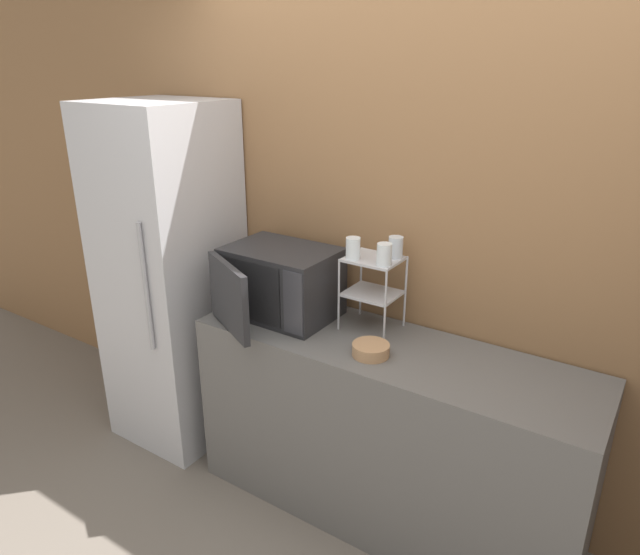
{
  "coord_description": "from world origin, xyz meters",
  "views": [
    {
      "loc": [
        0.97,
        -1.74,
        2.09
      ],
      "look_at": [
        -0.38,
        0.3,
        1.14
      ],
      "focal_mm": 32.0,
      "sensor_mm": 36.0,
      "label": 1
    }
  ],
  "objects_px": {
    "microwave": "(279,283)",
    "glass_back_right": "(396,247)",
    "glass_front_right": "(384,254)",
    "bowl": "(371,350)",
    "dish_rack": "(373,278)",
    "refrigerator": "(171,279)",
    "glass_front_left": "(353,248)"
  },
  "relations": [
    {
      "from": "microwave",
      "to": "glass_back_right",
      "type": "bearing_deg",
      "value": 19.11
    },
    {
      "from": "glass_back_right",
      "to": "glass_front_right",
      "type": "relative_size",
      "value": 1.0
    },
    {
      "from": "glass_front_right",
      "to": "bowl",
      "type": "relative_size",
      "value": 0.6
    },
    {
      "from": "microwave",
      "to": "dish_rack",
      "type": "relative_size",
      "value": 1.66
    },
    {
      "from": "dish_rack",
      "to": "refrigerator",
      "type": "distance_m",
      "value": 1.2
    },
    {
      "from": "glass_back_right",
      "to": "glass_front_right",
      "type": "distance_m",
      "value": 0.12
    },
    {
      "from": "bowl",
      "to": "refrigerator",
      "type": "distance_m",
      "value": 1.3
    },
    {
      "from": "microwave",
      "to": "glass_front_right",
      "type": "relative_size",
      "value": 5.99
    },
    {
      "from": "refrigerator",
      "to": "bowl",
      "type": "bearing_deg",
      "value": -3.48
    },
    {
      "from": "glass_front_left",
      "to": "refrigerator",
      "type": "distance_m",
      "value": 1.16
    },
    {
      "from": "glass_back_right",
      "to": "bowl",
      "type": "xyz_separation_m",
      "value": [
        0.05,
        -0.3,
        -0.37
      ]
    },
    {
      "from": "dish_rack",
      "to": "glass_front_left",
      "type": "height_order",
      "value": "glass_front_left"
    },
    {
      "from": "glass_front_left",
      "to": "bowl",
      "type": "distance_m",
      "value": 0.46
    },
    {
      "from": "glass_front_right",
      "to": "microwave",
      "type": "bearing_deg",
      "value": -172.95
    },
    {
      "from": "microwave",
      "to": "bowl",
      "type": "relative_size",
      "value": 3.6
    },
    {
      "from": "glass_back_right",
      "to": "bowl",
      "type": "distance_m",
      "value": 0.48
    },
    {
      "from": "glass_front_left",
      "to": "refrigerator",
      "type": "xyz_separation_m",
      "value": [
        -1.1,
        -0.1,
        -0.35
      ]
    },
    {
      "from": "microwave",
      "to": "dish_rack",
      "type": "height_order",
      "value": "dish_rack"
    },
    {
      "from": "microwave",
      "to": "glass_front_right",
      "type": "xyz_separation_m",
      "value": [
        0.53,
        0.07,
        0.23
      ]
    },
    {
      "from": "glass_front_left",
      "to": "glass_front_right",
      "type": "distance_m",
      "value": 0.16
    },
    {
      "from": "microwave",
      "to": "bowl",
      "type": "xyz_separation_m",
      "value": [
        0.58,
        -0.12,
        -0.14
      ]
    },
    {
      "from": "dish_rack",
      "to": "glass_front_left",
      "type": "bearing_deg",
      "value": -143.0
    },
    {
      "from": "glass_front_right",
      "to": "glass_front_left",
      "type": "bearing_deg",
      "value": 179.92
    },
    {
      "from": "dish_rack",
      "to": "glass_back_right",
      "type": "relative_size",
      "value": 3.6
    },
    {
      "from": "dish_rack",
      "to": "glass_back_right",
      "type": "height_order",
      "value": "glass_back_right"
    },
    {
      "from": "glass_front_left",
      "to": "dish_rack",
      "type": "bearing_deg",
      "value": 37.0
    },
    {
      "from": "bowl",
      "to": "refrigerator",
      "type": "xyz_separation_m",
      "value": [
        -1.3,
        0.08,
        0.02
      ]
    },
    {
      "from": "glass_front_left",
      "to": "glass_front_right",
      "type": "relative_size",
      "value": 1.0
    },
    {
      "from": "microwave",
      "to": "dish_rack",
      "type": "distance_m",
      "value": 0.47
    },
    {
      "from": "glass_back_right",
      "to": "bowl",
      "type": "height_order",
      "value": "glass_back_right"
    },
    {
      "from": "microwave",
      "to": "dish_rack",
      "type": "xyz_separation_m",
      "value": [
        0.45,
        0.12,
        0.08
      ]
    },
    {
      "from": "glass_front_right",
      "to": "refrigerator",
      "type": "height_order",
      "value": "refrigerator"
    }
  ]
}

